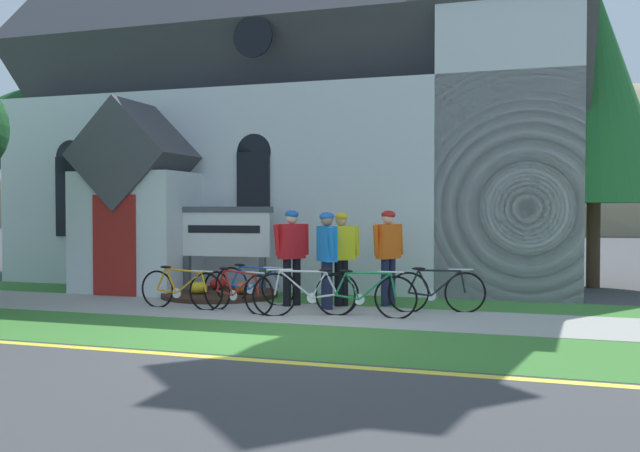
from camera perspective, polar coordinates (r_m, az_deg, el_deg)
ground at (r=13.76m, az=2.83°, el=-6.10°), size 140.00×140.00×0.00m
sidewalk_slab at (r=12.55m, az=-10.28°, el=-6.84°), size 32.00×2.15×0.01m
grass_verge at (r=10.63m, az=-15.93°, el=-8.39°), size 32.00×2.36×0.01m
church_lawn at (r=14.22m, az=-6.82°, el=-5.85°), size 24.00×1.57×0.01m
curb_paint_stripe at (r=9.56m, az=-20.33°, el=-9.55°), size 28.00×0.16×0.01m
church_building at (r=18.71m, az=0.51°, el=9.25°), size 14.02×10.61×12.72m
church_sign at (r=14.20m, az=-8.08°, el=-0.79°), size 2.12×0.24×1.86m
flower_bed at (r=14.09m, az=-8.44°, el=-5.63°), size 2.38×2.38×0.34m
bicycle_blue at (r=12.00m, az=9.79°, el=-5.43°), size 1.67×0.49×0.81m
bicycle_green at (r=12.52m, az=-11.66°, el=-5.22°), size 1.73×0.19×0.79m
bicycle_orange at (r=12.89m, az=-5.58°, el=-4.98°), size 1.70×0.18×0.78m
bicycle_white at (r=11.35m, az=3.80°, el=-5.80°), size 1.77×0.09×0.81m
bicycle_red at (r=11.46m, az=-1.16°, el=-5.67°), size 1.69×0.72×0.82m
bicycle_silver at (r=11.97m, az=-7.03°, el=-5.48°), size 1.64×0.69×0.79m
cyclist_in_blue_jersey at (r=12.13m, az=0.59°, el=-2.20°), size 0.47×0.69×1.75m
cyclist_in_orange_jersey at (r=12.55m, az=-2.39°, el=-1.96°), size 0.51×0.59×1.79m
cyclist_in_yellow_jersey at (r=12.50m, az=1.81°, el=-2.11°), size 0.62×0.44×1.74m
cyclist_in_red_jersey at (r=12.66m, az=5.79°, el=-1.95°), size 0.46×0.69×1.78m
roadside_conifer at (r=16.86m, az=22.18°, el=10.30°), size 3.32×3.32×6.94m
yard_deciduous_tree at (r=21.32m, az=-21.27°, el=7.05°), size 4.37×4.37×5.34m
distant_hill at (r=70.39m, az=9.67°, el=-0.01°), size 109.47×47.13×27.75m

